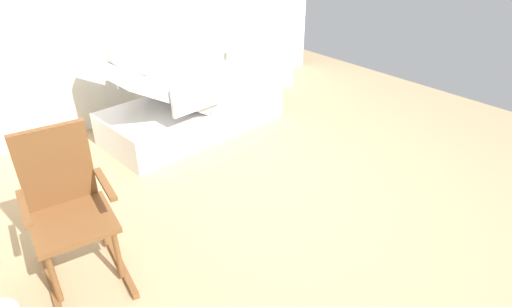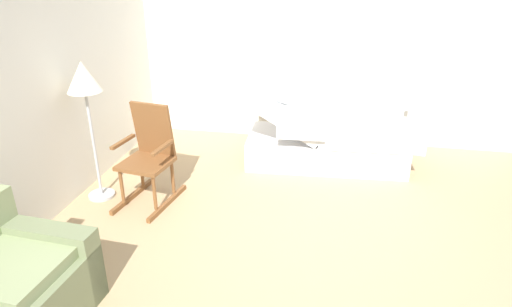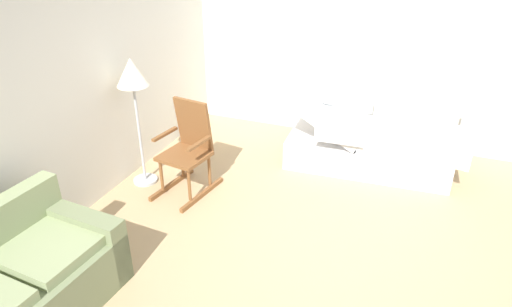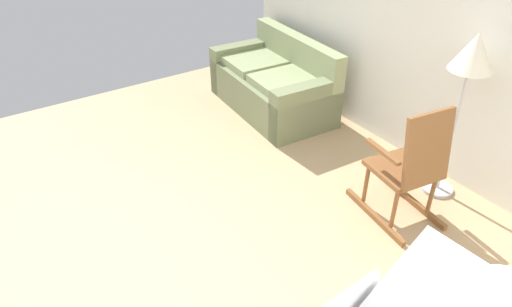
{
  "view_description": "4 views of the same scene",
  "coord_description": "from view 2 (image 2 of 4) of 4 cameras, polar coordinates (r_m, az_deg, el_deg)",
  "views": [
    {
      "loc": [
        -1.87,
        2.22,
        2.16
      ],
      "look_at": [
        -0.06,
        0.65,
        0.79
      ],
      "focal_mm": 30.2,
      "sensor_mm": 36.0,
      "label": 1
    },
    {
      "loc": [
        -3.39,
        -0.19,
        2.41
      ],
      "look_at": [
        0.22,
        0.49,
        0.77
      ],
      "focal_mm": 31.26,
      "sensor_mm": 36.0,
      "label": 2
    },
    {
      "loc": [
        -3.34,
        -0.65,
        2.79
      ],
      "look_at": [
        0.24,
        0.76,
        0.77
      ],
      "focal_mm": 32.04,
      "sensor_mm": 36.0,
      "label": 3
    },
    {
      "loc": [
        2.3,
        -0.97,
        2.58
      ],
      "look_at": [
        -0.0,
        0.58,
        0.75
      ],
      "focal_mm": 31.78,
      "sensor_mm": 36.0,
      "label": 4
    }
  ],
  "objects": [
    {
      "name": "ground_plane",
      "position": [
        4.16,
        6.25,
        -11.54
      ],
      "size": [
        6.51,
        6.51,
        0.0
      ],
      "primitive_type": "plane",
      "color": "tan"
    },
    {
      "name": "back_wall",
      "position": [
        4.5,
        -27.76,
        7.62
      ],
      "size": [
        5.41,
        0.1,
        2.7
      ],
      "primitive_type": "cube",
      "color": "silver",
      "rests_on": "ground"
    },
    {
      "name": "side_wall",
      "position": [
        6.14,
        9.09,
        13.77
      ],
      "size": [
        0.1,
        5.23,
        2.7
      ],
      "primitive_type": "cube",
      "color": "silver",
      "rests_on": "ground"
    },
    {
      "name": "hospital_bed",
      "position": [
        5.64,
        9.03,
        1.82
      ],
      "size": [
        1.1,
        2.11,
        1.08
      ],
      "color": "silver",
      "rests_on": "ground"
    },
    {
      "name": "rocking_chair",
      "position": [
        4.76,
        -13.51,
        -0.29
      ],
      "size": [
        0.82,
        0.58,
        1.05
      ],
      "color": "brown",
      "rests_on": "ground"
    },
    {
      "name": "floor_lamp",
      "position": [
        4.74,
        -21.1,
        7.97
      ],
      "size": [
        0.34,
        0.34,
        1.48
      ],
      "color": "#B2B5BA",
      "rests_on": "ground"
    }
  ]
}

